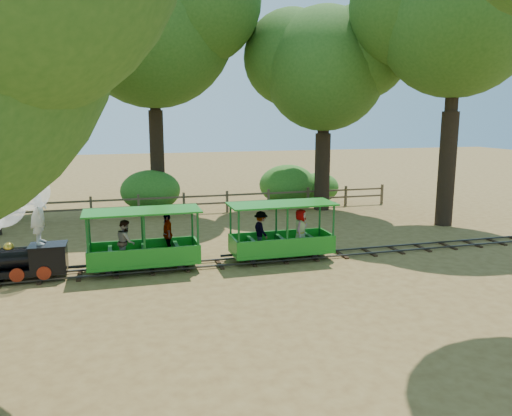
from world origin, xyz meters
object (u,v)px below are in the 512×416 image
object	(u,v)px
locomotive	(12,220)
carriage_rear	(280,235)
fence	(206,201)
carriage_front	(144,245)

from	to	relation	value
locomotive	carriage_rear	world-z (taller)	locomotive
locomotive	fence	size ratio (longest dim) A/B	0.17
locomotive	fence	bearing A→B (deg)	50.17
carriage_front	carriage_rear	distance (m)	4.13
carriage_front	carriage_rear	world-z (taller)	same
locomotive	carriage_front	size ratio (longest dim) A/B	0.92
locomotive	fence	distance (m)	10.38
carriage_front	fence	distance (m)	8.59
carriage_rear	fence	world-z (taller)	carriage_rear
fence	locomotive	bearing A→B (deg)	-129.83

